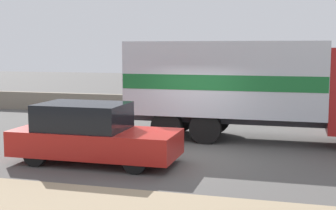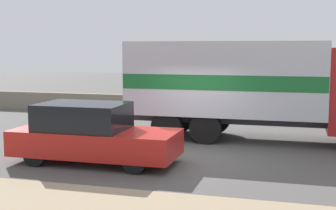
% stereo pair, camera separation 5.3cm
% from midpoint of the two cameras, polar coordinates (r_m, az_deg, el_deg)
% --- Properties ---
extents(ground_plane, '(80.00, 80.00, 0.00)m').
position_cam_midpoint_polar(ground_plane, '(12.98, 1.86, -6.39)').
color(ground_plane, '#514F4C').
extents(stone_wall_backdrop, '(60.00, 0.35, 0.86)m').
position_cam_midpoint_polar(stone_wall_backdrop, '(20.48, 7.10, -0.28)').
color(stone_wall_backdrop, gray).
rests_on(stone_wall_backdrop, ground_plane).
extents(box_truck, '(8.50, 2.34, 3.20)m').
position_cam_midpoint_polar(box_truck, '(15.31, 10.68, 2.60)').
color(box_truck, maroon).
rests_on(box_truck, ground_plane).
extents(car_hatchback, '(4.33, 1.75, 1.56)m').
position_cam_midpoint_polar(car_hatchback, '(12.40, -9.17, -3.52)').
color(car_hatchback, '#B21E19').
rests_on(car_hatchback, ground_plane).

